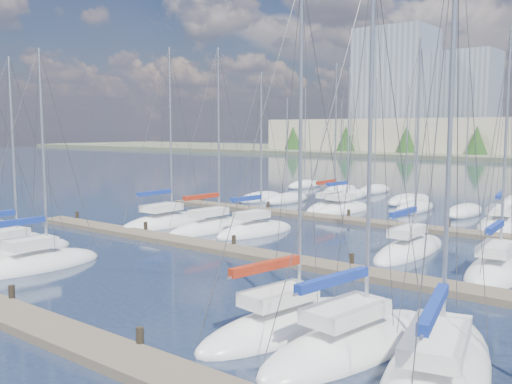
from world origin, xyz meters
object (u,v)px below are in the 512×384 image
Objects in this scene: sailboat_k at (410,249)px; sailboat_j at (255,231)px; sailboat_l at (497,270)px; sailboat_b at (7,254)px; sailboat_h at (165,222)px; sailboat_n at (331,207)px; sailboat_d at (286,325)px; sailboat_e at (353,343)px; sailboat_o at (343,209)px; sailboat_p at (500,225)px; sailboat_f at (438,373)px; sailboat_i at (212,228)px; sailboat_c at (37,264)px.

sailboat_k reaches higher than sailboat_j.
sailboat_l is 1.02× the size of sailboat_b.
sailboat_l is 0.88× the size of sailboat_h.
sailboat_n reaches higher than sailboat_d.
sailboat_k is at bearing 115.19° from sailboat_e.
sailboat_o is at bearing 125.38° from sailboat_d.
sailboat_p is 1.12× the size of sailboat_e.
sailboat_k is 0.96× the size of sailboat_n.
sailboat_b is at bearing -133.80° from sailboat_p.
sailboat_p is 1.29× the size of sailboat_j.
sailboat_h reaches higher than sailboat_j.
sailboat_p is at bearing 104.35° from sailboat_e.
sailboat_f is at bearing -85.75° from sailboat_l.
sailboat_j is (-12.70, 14.19, -0.00)m from sailboat_d.
sailboat_f reaches higher than sailboat_o.
sailboat_e is (21.83, 0.22, 0.01)m from sailboat_b.
sailboat_l is (-2.14, 13.62, 0.00)m from sailboat_f.
sailboat_o is at bearing 82.00° from sailboat_i.
sailboat_n reaches higher than sailboat_e.
sailboat_i is 1.03× the size of sailboat_o.
sailboat_k is 1.09× the size of sailboat_c.
sailboat_h is (-1.27, 13.19, 0.00)m from sailboat_b.
sailboat_k is 15.74m from sailboat_e.
sailboat_o is (-16.86, 14.17, 0.02)m from sailboat_l.
sailboat_d is 24.12m from sailboat_h.
sailboat_f is (20.66, -28.52, -0.02)m from sailboat_n.
sailboat_l is 1.04× the size of sailboat_j.
sailboat_n reaches higher than sailboat_c.
sailboat_i reaches higher than sailboat_k.
sailboat_c is at bearing -168.71° from sailboat_d.
sailboat_n is 1.12× the size of sailboat_l.
sailboat_b is 13.25m from sailboat_h.
sailboat_f is at bearing -55.05° from sailboat_n.
sailboat_l is 0.91× the size of sailboat_e.
sailboat_p reaches higher than sailboat_c.
sailboat_o is 28.14m from sailboat_b.
sailboat_l is at bearing 85.57° from sailboat_f.
sailboat_k is at bearing 106.33° from sailboat_d.
sailboat_p reaches higher than sailboat_i.
sailboat_c is 18.34m from sailboat_e.
sailboat_b is at bearing -106.24° from sailboat_j.
sailboat_e is at bearing -93.43° from sailboat_p.
sailboat_d is 0.94× the size of sailboat_h.
sailboat_f is (7.58, -15.57, -0.01)m from sailboat_k.
sailboat_f reaches higher than sailboat_j.
sailboat_e reaches higher than sailboat_k.
sailboat_d reaches higher than sailboat_k.
sailboat_f reaches higher than sailboat_b.
sailboat_k is 18.69m from sailboat_h.
sailboat_k is at bearing 9.79° from sailboat_i.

